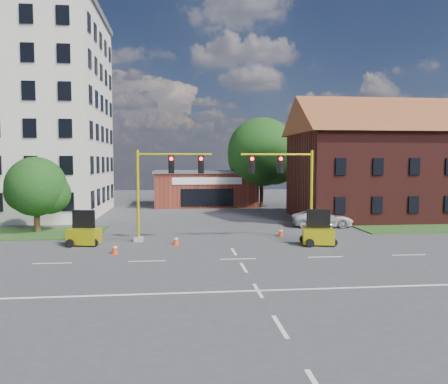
% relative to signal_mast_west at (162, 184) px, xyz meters
% --- Properties ---
extents(ground, '(120.00, 120.00, 0.00)m').
position_rel_signal_mast_west_xyz_m(ground, '(4.36, -6.00, -3.92)').
color(ground, '#3F3F41').
rests_on(ground, ground).
extents(grass_verge_ne, '(14.00, 4.00, 0.08)m').
position_rel_signal_mast_west_xyz_m(grass_verge_ne, '(22.36, 3.00, -3.88)').
color(grass_verge_ne, '#2A491B').
rests_on(grass_verge_ne, ground).
extents(lane_markings, '(60.00, 36.00, 0.01)m').
position_rel_signal_mast_west_xyz_m(lane_markings, '(4.36, -9.00, -3.91)').
color(lane_markings, white).
rests_on(lane_markings, ground).
extents(office_block, '(18.40, 15.40, 20.60)m').
position_rel_signal_mast_west_xyz_m(office_block, '(-15.64, 15.91, 6.39)').
color(office_block, silver).
rests_on(office_block, ground).
extents(brick_shop, '(12.40, 8.40, 4.30)m').
position_rel_signal_mast_west_xyz_m(brick_shop, '(4.36, 23.99, -1.76)').
color(brick_shop, maroon).
rests_on(brick_shop, ground).
extents(townhouse_row, '(21.00, 11.00, 11.50)m').
position_rel_signal_mast_west_xyz_m(townhouse_row, '(22.36, 10.00, 2.01)').
color(townhouse_row, '#461815').
rests_on(townhouse_row, ground).
extents(tree_large, '(8.50, 8.09, 10.58)m').
position_rel_signal_mast_west_xyz_m(tree_large, '(11.27, 21.08, 2.34)').
color(tree_large, '#362413').
rests_on(tree_large, ground).
extents(tree_nw_front, '(4.72, 4.49, 5.77)m').
position_rel_signal_mast_west_xyz_m(tree_nw_front, '(-9.42, 4.58, -0.55)').
color(tree_nw_front, '#362413').
rests_on(tree_nw_front, ground).
extents(signal_mast_west, '(5.30, 0.60, 6.20)m').
position_rel_signal_mast_west_xyz_m(signal_mast_west, '(0.00, 0.00, 0.00)').
color(signal_mast_west, gray).
rests_on(signal_mast_west, ground).
extents(signal_mast_east, '(5.30, 0.60, 6.20)m').
position_rel_signal_mast_west_xyz_m(signal_mast_east, '(8.71, 0.00, 0.00)').
color(signal_mast_east, gray).
rests_on(signal_mast_east, ground).
extents(trailer_west, '(2.15, 1.66, 2.19)m').
position_rel_signal_mast_west_xyz_m(trailer_west, '(-5.03, -1.00, -3.24)').
color(trailer_west, yellow).
rests_on(trailer_west, ground).
extents(trailer_east, '(2.18, 1.68, 2.22)m').
position_rel_signal_mast_west_xyz_m(trailer_east, '(10.05, -2.54, -3.22)').
color(trailer_east, yellow).
rests_on(trailer_east, ground).
extents(cone_a, '(0.40, 0.40, 0.70)m').
position_rel_signal_mast_west_xyz_m(cone_a, '(-2.66, -4.00, -3.58)').
color(cone_a, '#F1400C').
rests_on(cone_a, ground).
extents(cone_b, '(0.40, 0.40, 0.70)m').
position_rel_signal_mast_west_xyz_m(cone_b, '(0.89, -1.53, -3.58)').
color(cone_b, '#F1400C').
rests_on(cone_b, ground).
extents(cone_c, '(0.40, 0.40, 0.70)m').
position_rel_signal_mast_west_xyz_m(cone_c, '(11.26, 0.40, -3.58)').
color(cone_c, '#F1400C').
rests_on(cone_c, ground).
extents(cone_d, '(0.40, 0.40, 0.70)m').
position_rel_signal_mast_west_xyz_m(cone_d, '(8.43, 1.01, -3.58)').
color(cone_d, '#F1400C').
rests_on(cone_d, ground).
extents(pickup_white, '(5.21, 2.86, 1.38)m').
position_rel_signal_mast_west_xyz_m(pickup_white, '(12.96, 5.21, -3.23)').
color(pickup_white, silver).
rests_on(pickup_white, ground).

